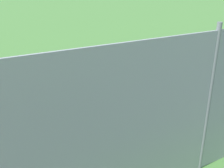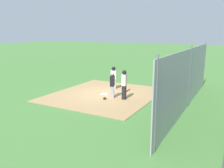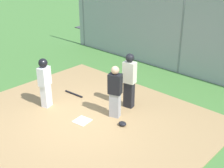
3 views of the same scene
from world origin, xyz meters
name	(u,v)px [view 3 (image 3 of 3)]	position (x,y,z in m)	size (l,w,h in m)	color
ground_plane	(82,122)	(0.00, 0.00, 0.00)	(140.00, 140.00, 0.00)	#477A38
dirt_infield	(82,122)	(0.00, 0.00, 0.01)	(7.20, 6.40, 0.03)	#A88456
home_plate	(82,121)	(0.00, 0.00, 0.04)	(0.44, 0.44, 0.02)	white
catcher	(115,91)	(-0.51, -0.87, 0.87)	(0.45, 0.38, 1.62)	#9E9EA3
umpire	(129,80)	(-0.42, -1.63, 0.98)	(0.42, 0.33, 1.79)	black
runner	(45,80)	(1.54, 0.14, 0.95)	(0.36, 0.44, 1.62)	silver
baseball_bat	(74,94)	(1.53, -0.98, 0.06)	(0.06, 0.06, 0.80)	black
catcher_mask	(122,124)	(-1.03, -0.63, 0.09)	(0.24, 0.20, 0.12)	black
backstop_fence	(182,35)	(0.00, -5.29, 1.60)	(12.00, 0.10, 3.35)	#93999E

